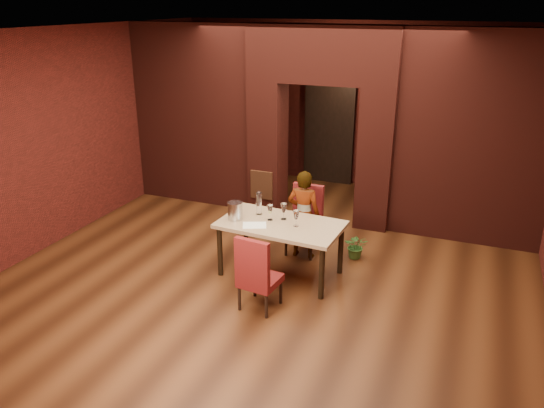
{
  "coord_description": "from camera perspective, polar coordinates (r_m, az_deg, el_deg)",
  "views": [
    {
      "loc": [
        2.46,
        -6.27,
        3.54
      ],
      "look_at": [
        -0.07,
        0.0,
        0.94
      ],
      "focal_mm": 35.0,
      "sensor_mm": 36.0,
      "label": 1
    }
  ],
  "objects": [
    {
      "name": "wine_glass_b",
      "position": [
        7.15,
        1.27,
        -0.81
      ],
      "size": [
        0.09,
        0.09,
        0.23
      ],
      "primitive_type": null,
      "color": "silver",
      "rests_on": "dining_table"
    },
    {
      "name": "wall_front",
      "position": [
        3.87,
        -22.13,
        -10.81
      ],
      "size": [
        7.0,
        0.04,
        3.2
      ],
      "primitive_type": "cube",
      "color": "maroon",
      "rests_on": "ground"
    },
    {
      "name": "potted_plant",
      "position": [
        7.85,
        9.06,
        -4.49
      ],
      "size": [
        0.39,
        0.35,
        0.38
      ],
      "primitive_type": "imported",
      "rotation": [
        0.0,
        0.0,
        0.16
      ],
      "color": "#366528",
      "rests_on": "ground"
    },
    {
      "name": "pillar_right",
      "position": [
        8.74,
        11.2,
        4.79
      ],
      "size": [
        0.55,
        0.55,
        2.3
      ],
      "primitive_type": "cube",
      "color": "maroon",
      "rests_on": "ground"
    },
    {
      "name": "wall_back",
      "position": [
        10.74,
        8.48,
        10.44
      ],
      "size": [
        7.0,
        0.04,
        3.2
      ],
      "primitive_type": "cube",
      "color": "maroon",
      "rests_on": "ground"
    },
    {
      "name": "rear_door_frame",
      "position": [
        10.85,
        6.13,
        7.69
      ],
      "size": [
        1.02,
        0.04,
        2.22
      ],
      "primitive_type": "cube",
      "color": "black",
      "rests_on": "ground"
    },
    {
      "name": "person_seated",
      "position": [
        7.64,
        3.42,
        -1.13
      ],
      "size": [
        0.49,
        0.33,
        1.32
      ],
      "primitive_type": "imported",
      "rotation": [
        0.0,
        0.0,
        3.17
      ],
      "color": "silver",
      "rests_on": "ground"
    },
    {
      "name": "rear_door",
      "position": [
        10.89,
        6.19,
        7.74
      ],
      "size": [
        0.9,
        0.08,
        2.1
      ],
      "primitive_type": "cube",
      "color": "black",
      "rests_on": "ground"
    },
    {
      "name": "dining_table",
      "position": [
        7.23,
        0.93,
        -4.82
      ],
      "size": [
        1.68,
        1.01,
        0.76
      ],
      "primitive_type": "cube",
      "rotation": [
        0.0,
        0.0,
        -0.06
      ],
      "color": "tan",
      "rests_on": "ground"
    },
    {
      "name": "tasting_sheet",
      "position": [
        7.0,
        -1.9,
        -2.3
      ],
      "size": [
        0.37,
        0.33,
        0.0
      ],
      "primitive_type": "cube",
      "rotation": [
        0.0,
        0.0,
        0.41
      ],
      "color": "white",
      "rests_on": "dining_table"
    },
    {
      "name": "wine_bucket",
      "position": [
        7.16,
        -3.98,
        -0.74
      ],
      "size": [
        0.2,
        0.2,
        0.24
      ],
      "primitive_type": "cylinder",
      "color": "#AFB0B7",
      "rests_on": "dining_table"
    },
    {
      "name": "pillar_left",
      "position": [
        9.26,
        -0.44,
        6.11
      ],
      "size": [
        0.55,
        0.55,
        2.3
      ],
      "primitive_type": "cube",
      "color": "maroon",
      "rests_on": "ground"
    },
    {
      "name": "wine_glass_c",
      "position": [
        6.94,
        2.62,
        -1.56
      ],
      "size": [
        0.09,
        0.09,
        0.22
      ],
      "primitive_type": null,
      "color": "white",
      "rests_on": "dining_table"
    },
    {
      "name": "wing_wall_left",
      "position": [
        9.77,
        -8.24,
        9.4
      ],
      "size": [
        2.28,
        0.35,
        3.2
      ],
      "primitive_type": "cube",
      "color": "maroon",
      "rests_on": "ground"
    },
    {
      "name": "wall_left",
      "position": [
        8.86,
        -21.22,
        7.0
      ],
      "size": [
        0.04,
        8.0,
        3.2
      ],
      "primitive_type": "cube",
      "color": "maroon",
      "rests_on": "ground"
    },
    {
      "name": "chair_near",
      "position": [
        6.43,
        -1.29,
        -7.25
      ],
      "size": [
        0.49,
        0.49,
        0.98
      ],
      "primitive_type": "cube",
      "rotation": [
        0.0,
        0.0,
        3.03
      ],
      "color": "maroon",
      "rests_on": "ground"
    },
    {
      "name": "wing_wall_right",
      "position": [
        8.49,
        20.83,
        6.49
      ],
      "size": [
        2.28,
        0.35,
        3.2
      ],
      "primitive_type": "cube",
      "color": "maroon",
      "rests_on": "ground"
    },
    {
      "name": "water_bottle",
      "position": [
        7.3,
        -1.42,
        0.13
      ],
      "size": [
        0.08,
        0.08,
        0.34
      ],
      "primitive_type": "cylinder",
      "color": "white",
      "rests_on": "dining_table"
    },
    {
      "name": "lintel",
      "position": [
        8.66,
        5.58,
        15.74
      ],
      "size": [
        2.45,
        0.55,
        0.9
      ],
      "primitive_type": "cube",
      "color": "maroon",
      "rests_on": "ground"
    },
    {
      "name": "floor",
      "position": [
        7.61,
        0.48,
        -6.66
      ],
      "size": [
        8.0,
        8.0,
        0.0
      ],
      "primitive_type": "plane",
      "color": "#4D2813",
      "rests_on": "ground"
    },
    {
      "name": "chair_far",
      "position": [
        7.8,
        3.4,
        -1.84
      ],
      "size": [
        0.47,
        0.47,
        1.02
      ],
      "primitive_type": "cube",
      "rotation": [
        0.0,
        0.0,
        -0.02
      ],
      "color": "maroon",
      "rests_on": "ground"
    },
    {
      "name": "ceiling",
      "position": [
        6.74,
        0.56,
        18.17
      ],
      "size": [
        7.0,
        8.0,
        0.04
      ],
      "primitive_type": "cube",
      "color": "silver",
      "rests_on": "ground"
    },
    {
      "name": "vent_panel",
      "position": [
        9.17,
        -1.13,
        2.04
      ],
      "size": [
        0.4,
        0.03,
        0.5
      ],
      "primitive_type": "cube",
      "color": "#9F532E",
      "rests_on": "ground"
    },
    {
      "name": "wine_glass_a",
      "position": [
        7.13,
        -0.21,
        -0.93
      ],
      "size": [
        0.09,
        0.09,
        0.21
      ],
      "primitive_type": null,
      "color": "white",
      "rests_on": "dining_table"
    }
  ]
}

